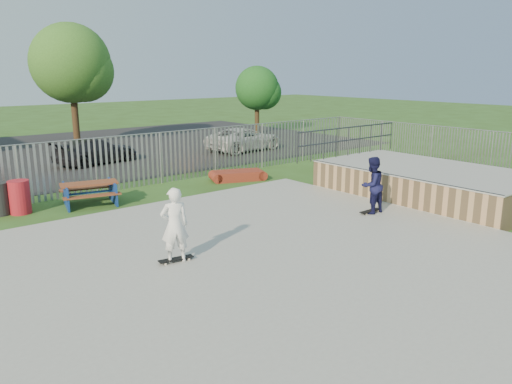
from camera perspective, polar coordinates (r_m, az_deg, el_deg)
ground at (r=10.91m, az=-4.23°, el=-9.70°), size 120.00×120.00×0.00m
concrete_slab at (r=10.88m, az=-4.24°, el=-9.34°), size 15.00×12.00×0.15m
quarter_pipe at (r=18.21m, az=18.85°, el=1.03°), size 5.50×7.05×2.19m
fence at (r=14.84m, az=-11.41°, el=0.48°), size 26.04×16.02×2.00m
picnic_table at (r=17.31m, az=-18.45°, el=-0.17°), size 2.08×1.84×0.75m
funbox at (r=20.22m, az=-2.09°, el=1.90°), size 2.10×1.57×0.38m
trash_bin_red at (r=17.04m, az=-25.40°, el=-0.53°), size 0.63×0.63×1.04m
parking_lot at (r=28.14m, az=-27.25°, el=3.37°), size 40.00×18.00×0.02m
car_dark at (r=24.92m, az=-17.83°, el=4.49°), size 4.36×2.45×1.19m
car_white at (r=27.64m, az=-1.35°, el=6.06°), size 4.72×2.56×1.26m
tree_mid at (r=31.45m, az=-20.42°, el=13.61°), size 4.54×4.54×7.01m
tree_right at (r=35.21m, az=0.11°, el=11.77°), size 3.02×3.02×4.66m
skateboard_a at (r=15.43m, az=12.93°, el=-2.20°), size 0.80×0.20×0.08m
skateboard_b at (r=11.44m, az=-9.12°, el=-7.67°), size 0.82×0.32×0.08m
skater_navy at (r=15.23m, az=13.09°, el=0.76°), size 0.83×0.65×1.71m
skater_white at (r=11.17m, az=-9.28°, el=-3.77°), size 0.72×0.59×1.71m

